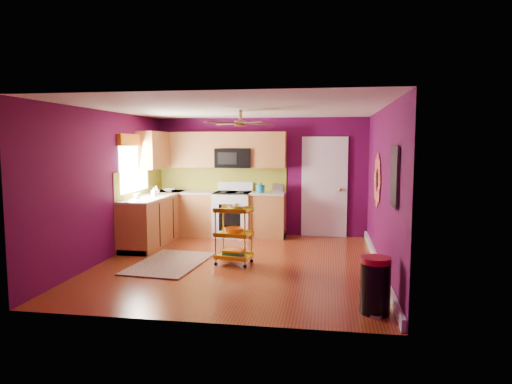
# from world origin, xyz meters

# --- Properties ---
(ground) EXTENTS (5.00, 5.00, 0.00)m
(ground) POSITION_xyz_m (0.00, 0.00, 0.00)
(ground) COLOR maroon
(ground) RESTS_ON ground
(room_envelope) EXTENTS (4.54, 5.04, 2.52)m
(room_envelope) POSITION_xyz_m (0.03, 0.00, 1.63)
(room_envelope) COLOR #52093E
(room_envelope) RESTS_ON ground
(lower_cabinets) EXTENTS (2.81, 2.31, 0.94)m
(lower_cabinets) POSITION_xyz_m (-1.35, 1.82, 0.43)
(lower_cabinets) COLOR #955928
(lower_cabinets) RESTS_ON ground
(electric_range) EXTENTS (0.76, 0.66, 1.13)m
(electric_range) POSITION_xyz_m (-0.55, 2.17, 0.48)
(electric_range) COLOR white
(electric_range) RESTS_ON ground
(upper_cabinetry) EXTENTS (2.80, 2.30, 1.26)m
(upper_cabinetry) POSITION_xyz_m (-1.24, 2.17, 1.80)
(upper_cabinetry) COLOR #955928
(upper_cabinetry) RESTS_ON ground
(left_window) EXTENTS (0.08, 1.35, 1.08)m
(left_window) POSITION_xyz_m (-2.22, 1.05, 1.74)
(left_window) COLOR white
(left_window) RESTS_ON ground
(panel_door) EXTENTS (0.95, 0.11, 2.15)m
(panel_door) POSITION_xyz_m (1.35, 2.47, 1.02)
(panel_door) COLOR white
(panel_door) RESTS_ON ground
(right_wall_art) EXTENTS (0.04, 2.74, 1.04)m
(right_wall_art) POSITION_xyz_m (2.23, -0.34, 1.44)
(right_wall_art) COLOR black
(right_wall_art) RESTS_ON ground
(ceiling_fan) EXTENTS (1.01, 1.01, 0.26)m
(ceiling_fan) POSITION_xyz_m (0.00, 0.20, 2.29)
(ceiling_fan) COLOR #BF8C3F
(ceiling_fan) RESTS_ON ground
(shag_rug) EXTENTS (1.15, 1.74, 0.02)m
(shag_rug) POSITION_xyz_m (-1.10, -0.19, 0.01)
(shag_rug) COLOR black
(shag_rug) RESTS_ON ground
(rolling_cart) EXTENTS (0.61, 0.48, 1.01)m
(rolling_cart) POSITION_xyz_m (-0.06, -0.05, 0.52)
(rolling_cart) COLOR yellow
(rolling_cart) RESTS_ON ground
(trash_can) EXTENTS (0.44, 0.44, 0.66)m
(trash_can) POSITION_xyz_m (1.98, -1.91, 0.33)
(trash_can) COLOR black
(trash_can) RESTS_ON ground
(teal_kettle) EXTENTS (0.18, 0.18, 0.21)m
(teal_kettle) POSITION_xyz_m (0.03, 2.20, 1.02)
(teal_kettle) COLOR teal
(teal_kettle) RESTS_ON lower_cabinets
(toaster) EXTENTS (0.22, 0.15, 0.18)m
(toaster) POSITION_xyz_m (0.40, 2.24, 1.03)
(toaster) COLOR beige
(toaster) RESTS_ON lower_cabinets
(soap_bottle_a) EXTENTS (0.08, 0.09, 0.19)m
(soap_bottle_a) POSITION_xyz_m (-1.90, 1.18, 1.03)
(soap_bottle_a) COLOR #EA3F72
(soap_bottle_a) RESTS_ON lower_cabinets
(soap_bottle_b) EXTENTS (0.14, 0.14, 0.18)m
(soap_bottle_b) POSITION_xyz_m (-1.95, 1.45, 1.03)
(soap_bottle_b) COLOR white
(soap_bottle_b) RESTS_ON lower_cabinets
(counter_dish) EXTENTS (0.25, 0.25, 0.06)m
(counter_dish) POSITION_xyz_m (-1.91, 2.08, 0.97)
(counter_dish) COLOR white
(counter_dish) RESTS_ON lower_cabinets
(counter_cup) EXTENTS (0.13, 0.13, 0.10)m
(counter_cup) POSITION_xyz_m (-2.05, 0.76, 0.99)
(counter_cup) COLOR white
(counter_cup) RESTS_ON lower_cabinets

